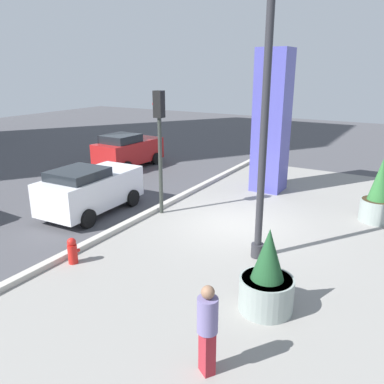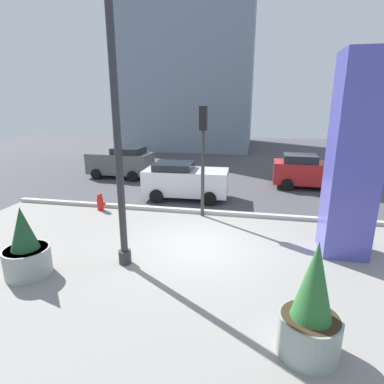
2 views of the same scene
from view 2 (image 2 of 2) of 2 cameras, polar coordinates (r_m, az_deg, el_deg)
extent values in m
plane|color=#47474C|center=(14.04, 4.00, -2.81)|extent=(60.00, 60.00, 0.00)
cube|color=gray|center=(8.65, -1.32, -15.44)|extent=(18.00, 10.00, 0.02)
cube|color=#B7B2A8|center=(13.19, 3.52, -3.69)|extent=(18.00, 0.24, 0.16)
cylinder|color=#2D2D33|center=(9.48, -12.05, -11.45)|extent=(0.36, 0.36, 0.40)
cylinder|color=#2D2D33|center=(8.49, -13.38, 9.45)|extent=(0.20, 0.20, 7.21)
cube|color=#4C4CAD|center=(10.20, 27.22, 5.35)|extent=(1.29, 1.29, 5.88)
cylinder|color=gray|center=(9.70, -27.62, -11.14)|extent=(1.19, 1.19, 0.77)
cylinder|color=#382819|center=(9.55, -27.90, -9.16)|extent=(1.10, 1.10, 0.04)
cone|color=#1E4C28|center=(9.33, -28.37, -5.80)|extent=(0.72, 0.72, 1.16)
cylinder|color=gray|center=(6.69, 20.32, -23.12)|extent=(1.13, 1.13, 0.79)
cylinder|color=#382819|center=(6.46, 20.66, -20.53)|extent=(1.04, 1.04, 0.04)
cone|color=#2D6B33|center=(6.06, 21.38, -14.71)|extent=(0.73, 0.73, 1.48)
cylinder|color=red|center=(14.14, -16.30, -2.12)|extent=(0.26, 0.26, 0.55)
sphere|color=red|center=(14.04, -16.41, -0.74)|extent=(0.24, 0.24, 0.24)
cylinder|color=red|center=(14.06, -15.70, -2.06)|extent=(0.12, 0.10, 0.10)
cylinder|color=#333833|center=(12.50, 1.96, 3.15)|extent=(0.14, 0.14, 3.48)
cube|color=black|center=(12.20, 2.06, 13.23)|extent=(0.28, 0.32, 0.90)
sphere|color=red|center=(12.37, 2.19, 13.26)|extent=(0.18, 0.18, 0.18)
cube|color=red|center=(18.20, 20.61, 3.29)|extent=(3.91, 1.91, 1.14)
cube|color=#1E2328|center=(17.99, 19.02, 5.81)|extent=(1.79, 1.61, 0.40)
cylinder|color=black|center=(19.34, 23.67, 2.08)|extent=(0.65, 0.24, 0.64)
cylinder|color=black|center=(17.66, 24.59, 0.76)|extent=(0.65, 0.24, 0.64)
cylinder|color=black|center=(19.05, 16.61, 2.57)|extent=(0.65, 0.24, 0.64)
cylinder|color=black|center=(17.34, 16.86, 1.28)|extent=(0.65, 0.24, 0.64)
cube|color=#565B56|center=(20.03, -12.84, 5.15)|extent=(3.91, 1.98, 1.25)
cube|color=#1E2328|center=(19.65, -11.46, 7.40)|extent=(1.79, 1.67, 0.35)
cylinder|color=black|center=(19.93, -16.96, 3.11)|extent=(0.65, 0.25, 0.64)
cylinder|color=black|center=(21.47, -14.52, 4.18)|extent=(0.65, 0.25, 0.64)
cylinder|color=black|center=(18.84, -10.70, 2.82)|extent=(0.65, 0.25, 0.64)
cylinder|color=black|center=(20.47, -8.62, 3.95)|extent=(0.65, 0.25, 0.64)
cube|color=silver|center=(15.10, -1.07, 1.92)|extent=(4.02, 1.93, 1.15)
cube|color=#1E2328|center=(15.05, -3.32, 4.72)|extent=(1.84, 1.64, 0.32)
cylinder|color=black|center=(15.93, 3.88, 0.67)|extent=(0.65, 0.24, 0.64)
cylinder|color=black|center=(14.21, 3.16, -1.22)|extent=(0.65, 0.24, 0.64)
cylinder|color=black|center=(16.34, -4.74, 1.04)|extent=(0.65, 0.24, 0.64)
cylinder|color=black|center=(14.66, -6.44, -0.75)|extent=(0.65, 0.24, 0.64)
camera|label=1|loc=(13.80, -62.82, 10.11)|focal=36.98mm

